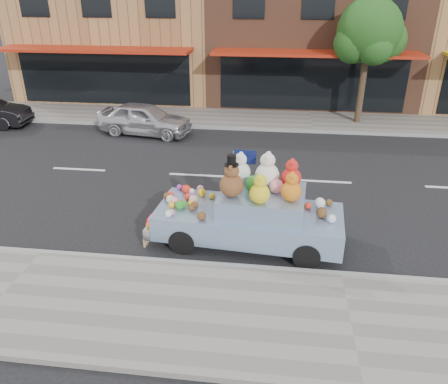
# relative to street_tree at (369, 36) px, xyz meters

# --- Properties ---
(ground) EXTENTS (120.00, 120.00, 0.00)m
(ground) POSITION_rel_street_tree_xyz_m (-2.03, -6.55, -3.69)
(ground) COLOR black
(ground) RESTS_ON ground
(near_sidewalk) EXTENTS (60.00, 3.00, 0.12)m
(near_sidewalk) POSITION_rel_street_tree_xyz_m (-2.03, -13.05, -3.63)
(near_sidewalk) COLOR gray
(near_sidewalk) RESTS_ON ground
(far_sidewalk) EXTENTS (60.00, 3.00, 0.12)m
(far_sidewalk) POSITION_rel_street_tree_xyz_m (-2.03, -0.05, -3.63)
(far_sidewalk) COLOR gray
(far_sidewalk) RESTS_ON ground
(near_kerb) EXTENTS (60.00, 0.12, 0.13)m
(near_kerb) POSITION_rel_street_tree_xyz_m (-2.03, -11.55, -3.63)
(near_kerb) COLOR gray
(near_kerb) RESTS_ON ground
(far_kerb) EXTENTS (60.00, 0.12, 0.13)m
(far_kerb) POSITION_rel_street_tree_xyz_m (-2.03, -1.55, -3.63)
(far_kerb) COLOR gray
(far_kerb) RESTS_ON ground
(storefront_left) EXTENTS (10.00, 9.80, 7.30)m
(storefront_left) POSITION_rel_street_tree_xyz_m (-12.03, 5.42, -0.05)
(storefront_left) COLOR #A77646
(storefront_left) RESTS_ON ground
(storefront_mid) EXTENTS (10.00, 9.80, 7.30)m
(storefront_mid) POSITION_rel_street_tree_xyz_m (-2.03, 5.42, -0.05)
(storefront_mid) COLOR brown
(storefront_mid) RESTS_ON ground
(street_tree) EXTENTS (3.00, 2.70, 5.22)m
(street_tree) POSITION_rel_street_tree_xyz_m (0.00, 0.00, 0.00)
(street_tree) COLOR #38281C
(street_tree) RESTS_ON ground
(car_silver) EXTENTS (4.00, 2.12, 1.30)m
(car_silver) POSITION_rel_street_tree_xyz_m (-8.88, -2.58, -3.05)
(car_silver) COLOR silver
(car_silver) RESTS_ON ground
(art_car) EXTENTS (4.61, 2.11, 2.32)m
(art_car) POSITION_rel_street_tree_xyz_m (-4.04, -10.37, -2.88)
(art_car) COLOR black
(art_car) RESTS_ON ground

